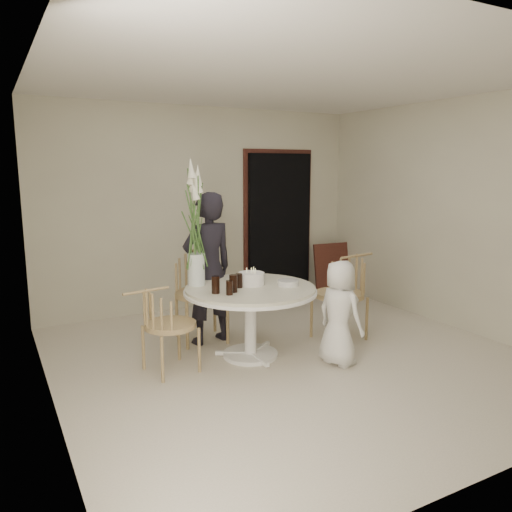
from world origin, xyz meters
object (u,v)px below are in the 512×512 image
table (250,298)px  chair_right (348,284)px  birthday_cake (251,279)px  boy (340,313)px  chair_far (198,282)px  chair_left (159,318)px  girl (208,269)px  flower_vase (195,226)px

table → chair_right: chair_right is taller
table → birthday_cake: 0.20m
table → chair_right: 1.26m
chair_right → boy: boy is taller
chair_far → chair_right: 1.69m
birthday_cake → table: bearing=-125.4°
chair_far → birthday_cake: chair_far is taller
chair_left → table: bearing=-100.3°
chair_far → boy: (0.90, -1.42, -0.12)m
birthday_cake → girl: bearing=114.8°
chair_far → table: bearing=-68.7°
table → chair_right: (1.26, 0.02, -0.01)m
chair_far → boy: boy is taller
table → boy: size_ratio=1.29×
boy → chair_right: bearing=-56.8°
girl → boy: 1.50m
chair_left → flower_vase: 0.99m
chair_far → chair_left: size_ratio=1.18×
girl → boy: girl is taller
boy → birthday_cake: size_ratio=3.92×
chair_right → boy: (-0.59, -0.61, -0.09)m
chair_far → flower_vase: bearing=-106.9°
chair_right → chair_left: chair_right is taller
table → boy: 0.89m
chair_far → chair_right: chair_far is taller
chair_left → boy: (1.61, -0.60, -0.02)m
chair_left → girl: size_ratio=0.51×
chair_far → chair_left: bearing=-125.4°
chair_left → flower_vase: bearing=-67.5°
chair_far → boy: size_ratio=0.95×
chair_right → birthday_cake: (-1.21, 0.05, 0.18)m
boy → chair_far: bearing=19.6°
table → chair_far: 0.86m
chair_right → birthday_cake: 1.22m
table → flower_vase: size_ratio=1.05×
chair_right → chair_left: 2.20m
chair_far → chair_left: chair_far is taller
birthday_cake → flower_vase: size_ratio=0.21×
chair_far → flower_vase: flower_vase is taller
chair_far → chair_right: bearing=-22.9°
flower_vase → boy: bearing=-39.5°
girl → boy: size_ratio=1.60×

